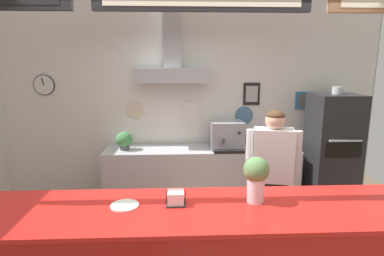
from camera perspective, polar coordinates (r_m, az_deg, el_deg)
The scene contains 10 objects.
back_wall_assembly at distance 4.65m, azimuth -0.51°, elevation 5.96°, with size 5.66×2.59×3.04m.
back_prep_counter at distance 4.70m, azimuth 1.67°, elevation -8.95°, with size 2.77×0.58×0.88m.
pizza_oven at distance 4.89m, azimuth 23.91°, elevation -4.15°, with size 0.62×0.64×1.77m.
shop_worker at distance 3.53m, azimuth 14.24°, elevation -8.81°, with size 0.56×0.30×1.61m.
espresso_machine at distance 4.53m, azimuth 6.28°, elevation -1.34°, with size 0.46×0.47×0.40m.
potted_basil at distance 4.56m, azimuth -12.12°, elevation -2.14°, with size 0.24×0.24×0.26m.
potted_thyme at distance 4.59m, azimuth 9.84°, elevation -2.23°, with size 0.17×0.17×0.22m.
condiment_plate at distance 2.36m, azimuth -12.05°, elevation -13.53°, with size 0.20×0.20×0.01m.
basil_vase at distance 2.36m, azimuth 11.46°, elevation -8.78°, with size 0.19×0.19×0.34m.
napkin_holder at distance 2.33m, azimuth -2.96°, elevation -12.57°, with size 0.14×0.14×0.11m.
Camera 1 is at (-0.18, -2.50, 2.08)m, focal length 29.54 mm.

